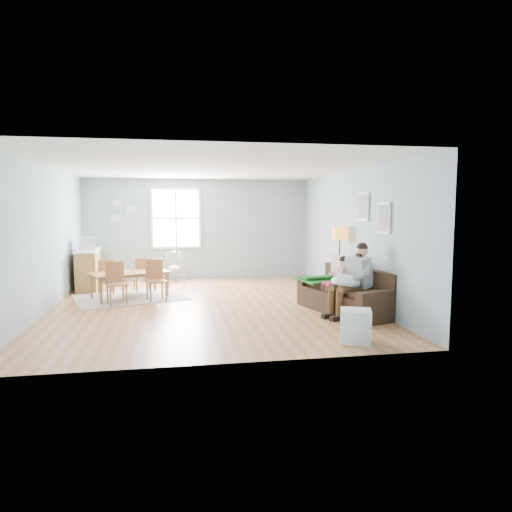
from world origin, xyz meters
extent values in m
cube|color=#986136|center=(0.00, 0.00, -0.04)|extent=(8.40, 9.40, 0.08)
cube|color=silver|center=(0.00, 0.00, 3.00)|extent=(8.40, 9.40, 0.60)
cube|color=#90B1BC|center=(0.00, 4.66, 1.35)|extent=(8.40, 0.08, 3.90)
cube|color=#90B1BC|center=(0.00, -4.66, 1.35)|extent=(8.40, 0.08, 3.90)
cube|color=#90B1BC|center=(4.16, 0.00, 1.35)|extent=(0.08, 9.40, 3.90)
cube|color=white|center=(-0.60, 3.47, 1.65)|extent=(1.32, 0.06, 1.62)
cube|color=white|center=(-0.60, 3.44, 1.65)|extent=(1.20, 0.02, 1.50)
cube|color=white|center=(-0.60, 3.43, 1.65)|extent=(1.20, 0.03, 0.04)
cube|color=white|center=(-0.60, 3.43, 1.65)|extent=(0.04, 0.03, 1.50)
cube|color=white|center=(2.97, -1.50, 1.75)|extent=(0.04, 0.44, 0.54)
cube|color=slate|center=(2.94, -1.50, 1.75)|extent=(0.01, 0.36, 0.46)
cube|color=white|center=(2.97, -0.60, 1.95)|extent=(0.04, 0.44, 0.54)
cube|color=slate|center=(2.94, -0.60, 1.95)|extent=(0.01, 0.36, 0.46)
cylinder|color=#9EB3BE|center=(-2.10, 3.47, 2.05)|extent=(0.24, 0.02, 0.24)
cylinder|color=#9EB3BE|center=(-1.75, 3.47, 1.85)|extent=(0.26, 0.02, 0.26)
cylinder|color=#9EB3BE|center=(-2.15, 3.47, 1.65)|extent=(0.28, 0.02, 0.28)
cube|color=black|center=(2.45, -1.09, 0.20)|extent=(1.39, 2.16, 0.40)
cube|color=black|center=(2.77, -1.00, 0.61)|extent=(0.75, 1.98, 0.41)
cube|color=black|center=(2.70, -1.96, 0.48)|extent=(0.88, 0.42, 0.15)
cube|color=black|center=(2.20, -0.22, 0.48)|extent=(0.88, 0.42, 0.15)
cube|color=#125116|center=(2.24, -0.46, 0.52)|extent=(1.07, 0.96, 0.04)
cube|color=#BDB390|center=(2.56, -0.52, 0.75)|extent=(0.23, 0.52, 0.50)
cube|color=gray|center=(2.61, -1.33, 0.78)|extent=(0.47, 0.52, 0.57)
sphere|color=tan|center=(2.66, -1.31, 1.17)|extent=(0.21, 0.21, 0.21)
sphere|color=black|center=(2.66, -1.31, 1.21)|extent=(0.20, 0.20, 0.20)
cylinder|color=#3E2916|center=(2.33, -1.56, 0.52)|extent=(0.47, 0.31, 0.15)
cylinder|color=#3E2916|center=(2.25, -1.36, 0.52)|extent=(0.47, 0.31, 0.15)
cylinder|color=#3E2916|center=(2.13, -1.64, 0.25)|extent=(0.12, 0.12, 0.50)
cylinder|color=#3E2916|center=(2.05, -1.45, 0.25)|extent=(0.12, 0.12, 0.50)
cube|color=black|center=(2.06, -1.67, 0.04)|extent=(0.25, 0.18, 0.08)
cube|color=black|center=(1.98, -1.47, 0.04)|extent=(0.25, 0.18, 0.08)
torus|color=silver|center=(2.32, -1.43, 0.63)|extent=(0.68, 0.67, 0.21)
cylinder|color=silver|center=(2.32, -1.43, 0.70)|extent=(0.26, 0.29, 0.12)
sphere|color=tan|center=(2.24, -1.29, 0.71)|extent=(0.10, 0.10, 0.10)
cube|color=white|center=(2.44, -0.90, 0.67)|extent=(0.28, 0.31, 0.36)
sphere|color=tan|center=(2.47, -0.89, 0.92)|extent=(0.17, 0.17, 0.17)
sphere|color=black|center=(2.47, -0.89, 0.95)|extent=(0.16, 0.16, 0.16)
cylinder|color=#D13372|center=(2.24, -1.03, 0.52)|extent=(0.31, 0.17, 0.09)
cylinder|color=#D13372|center=(2.20, -0.90, 0.52)|extent=(0.31, 0.17, 0.09)
cylinder|color=#D13372|center=(2.11, -1.07, 0.35)|extent=(0.07, 0.07, 0.29)
cylinder|color=#D13372|center=(2.07, -0.94, 0.35)|extent=(0.07, 0.07, 0.29)
cylinder|color=black|center=(2.80, 0.20, 0.01)|extent=(0.27, 0.27, 0.03)
cylinder|color=black|center=(2.80, 0.20, 0.68)|extent=(0.03, 0.03, 1.35)
cylinder|color=orange|center=(2.80, 0.20, 1.40)|extent=(0.31, 0.31, 0.27)
cube|color=silver|center=(1.91, -2.91, 0.24)|extent=(0.53, 0.50, 0.48)
cube|color=black|center=(1.73, -2.84, 0.24)|extent=(0.14, 0.31, 0.38)
cube|color=#A49D96|center=(-1.60, 1.05, 0.01)|extent=(2.63, 2.29, 0.01)
imported|color=olive|center=(-1.60, 1.05, 0.28)|extent=(1.81, 1.45, 0.56)
cube|color=brown|center=(-1.79, 0.34, 0.41)|extent=(0.48, 0.48, 0.04)
cube|color=brown|center=(-1.85, 0.50, 0.64)|extent=(0.36, 0.15, 0.42)
cylinder|color=brown|center=(-1.89, 0.14, 0.21)|extent=(0.04, 0.04, 0.41)
cylinder|color=brown|center=(-1.60, 0.24, 0.21)|extent=(0.04, 0.04, 0.41)
cylinder|color=brown|center=(-1.99, 0.44, 0.21)|extent=(0.04, 0.04, 0.41)
cylinder|color=brown|center=(-1.69, 0.53, 0.21)|extent=(0.04, 0.04, 0.41)
cube|color=brown|center=(-1.03, 0.58, 0.42)|extent=(0.48, 0.48, 0.04)
cube|color=brown|center=(-1.08, 0.75, 0.65)|extent=(0.37, 0.14, 0.43)
cylinder|color=brown|center=(-1.14, 0.39, 0.21)|extent=(0.04, 0.04, 0.42)
cylinder|color=brown|center=(-0.83, 0.47, 0.21)|extent=(0.04, 0.04, 0.42)
cylinder|color=brown|center=(-1.22, 0.69, 0.21)|extent=(0.04, 0.04, 0.42)
cylinder|color=brown|center=(-0.92, 0.78, 0.21)|extent=(0.04, 0.04, 0.42)
cube|color=brown|center=(-2.17, 1.52, 0.38)|extent=(0.43, 0.43, 0.03)
cube|color=brown|center=(-2.13, 1.37, 0.59)|extent=(0.34, 0.11, 0.39)
cylinder|color=brown|center=(-2.07, 1.70, 0.19)|extent=(0.04, 0.04, 0.38)
cylinder|color=brown|center=(-2.35, 1.63, 0.19)|extent=(0.04, 0.04, 0.38)
cylinder|color=brown|center=(-2.00, 1.42, 0.19)|extent=(0.04, 0.04, 0.38)
cylinder|color=brown|center=(-2.28, 1.35, 0.19)|extent=(0.04, 0.04, 0.38)
cube|color=brown|center=(-1.41, 1.77, 0.38)|extent=(0.44, 0.44, 0.03)
cube|color=brown|center=(-1.37, 1.61, 0.59)|extent=(0.34, 0.12, 0.39)
cylinder|color=brown|center=(-1.31, 1.95, 0.19)|extent=(0.04, 0.04, 0.38)
cylinder|color=brown|center=(-1.59, 1.87, 0.19)|extent=(0.04, 0.04, 0.38)
cylinder|color=brown|center=(-1.23, 1.67, 0.19)|extent=(0.04, 0.04, 0.38)
cylinder|color=brown|center=(-1.51, 1.59, 0.19)|extent=(0.04, 0.04, 0.38)
cube|color=olive|center=(-2.70, 2.50, 0.46)|extent=(0.58, 1.67, 0.91)
cube|color=silver|center=(-2.70, 2.50, 0.92)|extent=(0.62, 1.71, 0.04)
cube|color=silver|center=(-2.66, 2.18, 1.09)|extent=(0.36, 0.35, 0.30)
cube|color=black|center=(-2.81, 2.16, 1.09)|extent=(0.06, 0.25, 0.22)
cylinder|color=silver|center=(-0.67, 3.10, 0.78)|extent=(0.12, 0.44, 0.04)
ellipsoid|color=beige|center=(-0.67, 3.10, 0.34)|extent=(0.32, 0.32, 0.19)
cylinder|color=silver|center=(-0.67, 3.10, 0.56)|extent=(0.01, 0.01, 0.35)
cylinder|color=silver|center=(-0.96, 2.90, 0.40)|extent=(0.32, 0.24, 0.78)
cylinder|color=silver|center=(-0.47, 2.81, 0.40)|extent=(0.23, 0.33, 0.78)
cylinder|color=silver|center=(-0.86, 3.39, 0.40)|extent=(0.23, 0.33, 0.78)
cylinder|color=silver|center=(-0.38, 3.30, 0.40)|extent=(0.32, 0.24, 0.78)
camera|label=1|loc=(-0.62, -8.96, 1.92)|focal=32.00mm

